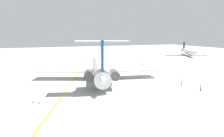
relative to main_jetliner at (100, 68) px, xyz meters
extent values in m
plane|color=#ADADA8|center=(0.37, -12.04, -3.30)|extent=(326.25, 326.25, 0.00)
cylinder|color=white|center=(-1.11, 0.34, -0.05)|extent=(36.04, 14.36, 3.89)
cone|color=white|center=(-18.57, 5.66, -0.05)|extent=(4.97, 4.76, 3.74)
cone|color=white|center=(16.34, -4.98, 0.30)|extent=(6.40, 4.82, 3.31)
cube|color=#195133|center=(-1.11, 0.34, -0.93)|extent=(35.29, 14.20, 0.86)
cube|color=white|center=(-4.82, -9.04, -0.73)|extent=(11.93, 17.31, 0.39)
cube|color=white|center=(1.04, 10.20, -0.73)|extent=(9.05, 17.08, 0.39)
cylinder|color=#515156|center=(10.00, -6.32, 0.24)|extent=(5.31, 3.58, 2.26)
cube|color=white|center=(10.19, -5.67, 0.24)|extent=(3.15, 2.04, 0.47)
cylinder|color=#515156|center=(11.82, -0.33, 0.24)|extent=(5.31, 3.58, 2.26)
cube|color=white|center=(11.63, -0.98, 0.24)|extent=(3.15, 2.04, 0.47)
cube|color=#19429E|center=(14.01, -4.27, 5.34)|extent=(5.16, 1.91, 6.89)
cube|color=white|center=(13.49, -7.38, 8.51)|extent=(5.15, 6.49, 0.27)
cube|color=white|center=(15.31, -1.40, 8.51)|extent=(5.15, 6.49, 0.27)
cylinder|color=black|center=(-11.78, 3.59, -1.82)|extent=(0.43, 0.43, 2.95)
cylinder|color=black|center=(-0.86, -2.99, -1.82)|extent=(0.43, 0.43, 2.95)
cylinder|color=black|center=(0.96, 2.96, -1.82)|extent=(0.43, 0.43, 2.95)
cylinder|color=silver|center=(-46.04, 73.34, -0.97)|extent=(23.93, 13.87, 3.01)
cone|color=silver|center=(-34.74, 67.76, -0.97)|extent=(3.48, 3.66, 2.86)
cube|color=silver|center=(-42.82, 79.85, -1.27)|extent=(9.03, 12.26, 0.36)
cube|color=silver|center=(-49.25, 66.83, -1.27)|extent=(9.03, 12.26, 0.36)
cube|color=black|center=(-55.61, 78.07, 2.59)|extent=(3.08, 1.73, 4.11)
cylinder|color=black|center=(-46.04, 73.34, -2.28)|extent=(0.36, 0.36, 2.03)
cylinder|color=black|center=(-15.49, 23.44, -2.89)|extent=(0.10, 0.10, 0.81)
cylinder|color=black|center=(-15.40, 23.33, -2.89)|extent=(0.10, 0.10, 0.81)
cylinder|color=#262628|center=(-15.44, 23.38, -2.17)|extent=(0.27, 0.27, 0.64)
sphere|color=tan|center=(-15.44, 23.38, -1.72)|extent=(0.25, 0.25, 0.25)
cylinder|color=#262628|center=(-15.56, 23.52, -2.13)|extent=(0.07, 0.07, 0.54)
cylinder|color=#262628|center=(-15.33, 23.24, -2.13)|extent=(0.07, 0.07, 0.54)
cylinder|color=black|center=(15.56, 17.29, -2.87)|extent=(0.11, 0.11, 0.86)
cylinder|color=black|center=(15.41, 17.31, -2.87)|extent=(0.11, 0.11, 0.86)
cylinder|color=yellow|center=(15.49, 17.30, -2.10)|extent=(0.29, 0.29, 0.68)
sphere|color=#8C6647|center=(15.49, 17.30, -1.63)|extent=(0.27, 0.27, 0.27)
cylinder|color=yellow|center=(15.68, 17.27, -2.07)|extent=(0.08, 0.08, 0.58)
cylinder|color=yellow|center=(15.30, 17.33, -2.07)|extent=(0.08, 0.08, 0.58)
cylinder|color=black|center=(21.89, 17.53, -2.89)|extent=(0.10, 0.10, 0.80)
cylinder|color=black|center=(21.88, 17.39, -2.89)|extent=(0.10, 0.10, 0.80)
cylinder|color=yellow|center=(21.88, 17.46, -2.18)|extent=(0.27, 0.27, 0.63)
sphere|color=brown|center=(21.88, 17.46, -1.73)|extent=(0.25, 0.25, 0.25)
cylinder|color=yellow|center=(21.90, 17.64, -2.14)|extent=(0.07, 0.07, 0.54)
cylinder|color=yellow|center=(21.87, 17.29, -2.14)|extent=(0.07, 0.07, 0.54)
cone|color=#EA590F|center=(16.90, -18.39, -3.02)|extent=(0.40, 0.40, 0.55)
cone|color=#EA590F|center=(-25.98, -6.10, -3.02)|extent=(0.40, 0.40, 0.55)
cone|color=#EA590F|center=(16.06, -19.54, -3.02)|extent=(0.40, 0.40, 0.55)
cube|color=gold|center=(-1.11, -7.77, -3.29)|extent=(79.70, 31.11, 0.01)
camera|label=1|loc=(60.17, -20.79, 10.21)|focal=35.02mm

